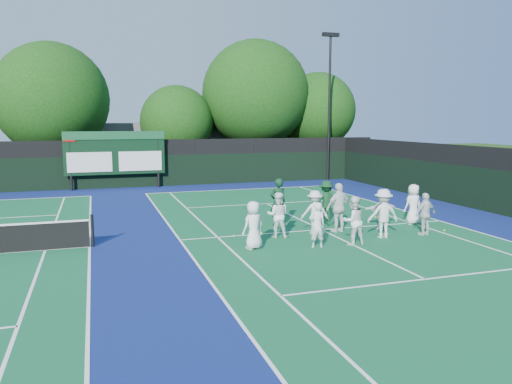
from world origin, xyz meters
name	(u,v)px	position (x,y,z in m)	size (l,w,h in m)	color
ground	(333,236)	(0.00, 0.00, 0.00)	(120.00, 120.00, 0.00)	#1C3C10
court_apron	(165,241)	(-6.00, 1.00, 0.00)	(34.00, 32.00, 0.01)	navy
near_court	(321,230)	(0.00, 1.00, 0.01)	(11.05, 23.85, 0.01)	#135D33
back_fence	(132,166)	(-6.00, 16.00, 1.36)	(34.00, 0.08, 3.00)	black
divider_fence_right	(508,186)	(9.00, 1.00, 1.36)	(0.08, 32.00, 3.00)	black
scoreboard	(115,153)	(-7.01, 15.59, 2.19)	(6.00, 0.21, 3.55)	black
clubhouse	(175,148)	(-2.00, 24.00, 2.00)	(18.00, 6.00, 4.00)	#5E5E64
light_pole_right	(330,90)	(7.50, 15.70, 6.30)	(1.20, 0.30, 10.12)	black
tree_b	(54,102)	(-10.56, 19.58, 5.39)	(7.38, 7.38, 9.27)	black
tree_c	(179,124)	(-2.40, 19.58, 3.97)	(5.14, 5.14, 6.67)	black
tree_d	(257,97)	(3.49, 19.58, 5.93)	(7.88, 7.88, 10.08)	black
tree_e	(319,112)	(8.54, 19.58, 4.82)	(5.82, 5.82, 7.88)	black
tennis_ball_0	(234,236)	(-3.50, 0.95, 0.03)	(0.07, 0.07, 0.07)	yellow
tennis_ball_1	(375,217)	(3.28, 2.44, 0.03)	(0.07, 0.07, 0.07)	yellow
tennis_ball_2	(444,230)	(4.39, -0.67, 0.03)	(0.07, 0.07, 0.07)	yellow
tennis_ball_3	(261,233)	(-2.44, 1.07, 0.03)	(0.07, 0.07, 0.07)	yellow
tennis_ball_5	(421,227)	(3.87, 0.06, 0.03)	(0.07, 0.07, 0.07)	yellow
player_front_0	(253,225)	(-3.37, -0.92, 0.80)	(0.78, 0.51, 1.60)	white
player_front_1	(317,225)	(-1.31, -1.41, 0.77)	(0.56, 0.37, 1.53)	white
player_front_2	(353,221)	(0.01, -1.46, 0.84)	(0.81, 0.63, 1.67)	white
player_front_3	(383,214)	(1.54, -0.87, 0.89)	(1.15, 0.66, 1.78)	silver
player_front_4	(425,214)	(3.27, -0.97, 0.79)	(0.93, 0.39, 1.58)	silver
player_back_0	(278,215)	(-2.03, 0.37, 0.82)	(0.80, 0.62, 1.65)	white
player_back_1	(315,212)	(-0.43, 0.69, 0.80)	(1.04, 0.60, 1.60)	silver
player_back_2	(339,208)	(0.48, 0.48, 0.94)	(1.10, 0.46, 1.88)	white
player_back_3	(382,210)	(2.37, 0.49, 0.74)	(1.38, 0.44, 1.49)	white
player_back_4	(413,204)	(4.01, 0.82, 0.82)	(0.80, 0.52, 1.65)	white
coach_left	(278,202)	(-1.29, 2.33, 0.95)	(0.70, 0.46, 1.91)	#0E341C
coach_right	(326,201)	(0.87, 2.37, 0.87)	(1.12, 0.64, 1.74)	#0F381B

